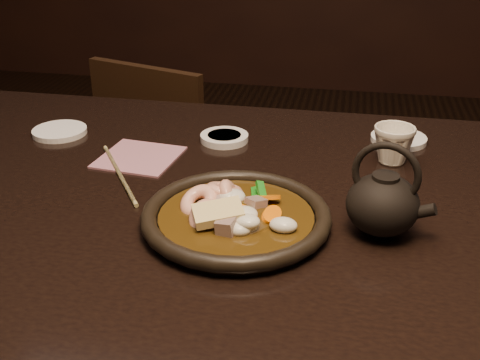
% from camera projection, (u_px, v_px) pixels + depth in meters
% --- Properties ---
extents(table, '(1.60, 0.90, 0.75)m').
position_uv_depth(table, '(236.00, 234.00, 1.05)').
color(table, black).
rests_on(table, floor).
extents(chair, '(0.47, 0.47, 0.79)m').
position_uv_depth(chair, '(173.00, 174.00, 1.83)').
color(chair, black).
rests_on(chair, floor).
extents(plate, '(0.29, 0.29, 0.03)m').
position_uv_depth(plate, '(236.00, 218.00, 0.92)').
color(plate, black).
rests_on(plate, table).
extents(stirfry, '(0.20, 0.17, 0.06)m').
position_uv_depth(stirfry, '(233.00, 213.00, 0.92)').
color(stirfry, '#37230A').
rests_on(stirfry, plate).
extents(soy_dish, '(0.10, 0.10, 0.01)m').
position_uv_depth(soy_dish, '(224.00, 138.00, 1.23)').
color(soy_dish, white).
rests_on(soy_dish, table).
extents(saucer_left, '(0.11, 0.11, 0.01)m').
position_uv_depth(saucer_left, '(60.00, 131.00, 1.27)').
color(saucer_left, white).
rests_on(saucer_left, table).
extents(saucer_right, '(0.11, 0.11, 0.01)m').
position_uv_depth(saucer_right, '(399.00, 139.00, 1.23)').
color(saucer_right, white).
rests_on(saucer_right, table).
extents(tea_cup, '(0.08, 0.08, 0.08)m').
position_uv_depth(tea_cup, '(393.00, 143.00, 1.12)').
color(tea_cup, silver).
rests_on(tea_cup, table).
extents(chopsticks, '(0.15, 0.22, 0.01)m').
position_uv_depth(chopsticks, '(119.00, 174.00, 1.09)').
color(chopsticks, tan).
rests_on(chopsticks, table).
extents(napkin, '(0.16, 0.16, 0.00)m').
position_uv_depth(napkin, '(139.00, 157.00, 1.16)').
color(napkin, '#A66675').
rests_on(napkin, table).
extents(teapot, '(0.13, 0.11, 0.15)m').
position_uv_depth(teapot, '(383.00, 202.00, 0.88)').
color(teapot, black).
rests_on(teapot, table).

